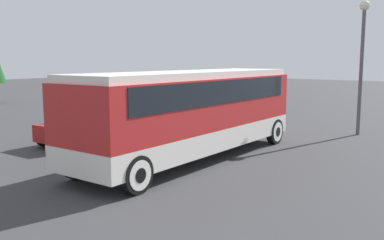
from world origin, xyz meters
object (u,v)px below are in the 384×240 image
at_px(parked_car_near, 93,125).
at_px(lamp_post, 362,48).
at_px(tour_bus, 194,106).
at_px(parked_car_mid, 112,110).

height_order(parked_car_near, lamp_post, lamp_post).
xyz_separation_m(parked_car_near, lamp_post, (8.30, -8.39, 3.18)).
bearing_deg(tour_bus, lamp_post, -21.78).
height_order(tour_bus, parked_car_mid, tour_bus).
xyz_separation_m(tour_bus, lamp_post, (8.23, -3.29, 2.08)).
height_order(parked_car_mid, lamp_post, lamp_post).
height_order(tour_bus, parked_car_near, tour_bus).
bearing_deg(parked_car_near, tour_bus, -89.13).
xyz_separation_m(tour_bus, parked_car_mid, (4.21, 8.46, -1.12)).
distance_m(tour_bus, parked_car_mid, 9.52).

